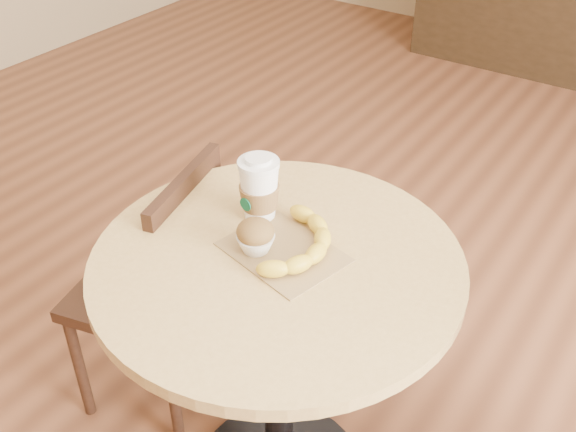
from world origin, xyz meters
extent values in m
cylinder|color=black|center=(-0.07, -0.04, 0.38)|extent=(0.07, 0.07, 0.72)
cylinder|color=tan|center=(-0.07, -0.04, 0.73)|extent=(0.77, 0.77, 0.03)
cube|color=black|center=(-0.54, 0.00, 0.39)|extent=(0.42, 0.42, 0.03)
cylinder|color=black|center=(-0.72, 0.11, 0.20)|extent=(0.03, 0.03, 0.39)
cylinder|color=black|center=(-0.65, -0.18, 0.20)|extent=(0.03, 0.03, 0.39)
cylinder|color=black|center=(-0.43, 0.17, 0.20)|extent=(0.03, 0.03, 0.39)
cylinder|color=black|center=(-0.36, -0.11, 0.20)|extent=(0.03, 0.03, 0.39)
cube|color=black|center=(-0.39, 0.03, 0.61)|extent=(0.10, 0.33, 0.37)
cube|color=olive|center=(-0.07, -0.02, 0.75)|extent=(0.28, 0.23, 0.00)
cylinder|color=white|center=(-0.19, 0.06, 0.89)|extent=(0.09, 0.09, 0.01)
cylinder|color=white|center=(-0.19, 0.06, 0.90)|extent=(0.06, 0.06, 0.01)
cylinder|color=#074E32|center=(-0.19, 0.01, 0.80)|extent=(0.03, 0.01, 0.03)
ellipsoid|color=brown|center=(-0.12, -0.05, 0.80)|extent=(0.08, 0.08, 0.05)
ellipsoid|color=beige|center=(-0.12, -0.05, 0.82)|extent=(0.03, 0.03, 0.02)
camera|label=1|loc=(0.55, -0.92, 1.62)|focal=42.00mm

